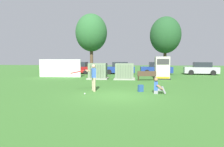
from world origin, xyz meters
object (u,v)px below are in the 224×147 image
object	(u,v)px
generator_enclosure	(162,68)
sports_ball	(85,94)
transformer_west	(98,71)
seated_spectator	(158,87)
parked_car_right_of_center	(156,68)
parked_car_rightmost	(201,69)
park_bench	(147,75)
transformer_mid_west	(125,72)
parked_car_leftmost	(78,68)
parked_car_left_of_center	(119,68)
backpack	(141,88)
batter	(93,76)

from	to	relation	value
generator_enclosure	sports_ball	distance (m)	11.00
transformer_west	seated_spectator	xyz separation A→B (m)	(5.07, -7.88, -0.41)
sports_ball	seated_spectator	bearing A→B (deg)	9.97
generator_enclosure	parked_car_right_of_center	size ratio (longest dim) A/B	0.54
parked_car_rightmost	park_bench	bearing A→B (deg)	-134.33
transformer_mid_west	park_bench	bearing A→B (deg)	-22.78
parked_car_leftmost	parked_car_left_of_center	xyz separation A→B (m)	(5.65, 0.24, 0.00)
transformer_mid_west	parked_car_leftmost	xyz separation A→B (m)	(-6.67, 6.75, -0.04)
generator_enclosure	backpack	world-z (taller)	generator_enclosure
batter	parked_car_left_of_center	world-z (taller)	batter
generator_enclosure	parked_car_rightmost	xyz separation A→B (m)	(5.95, 6.23, -0.38)
parked_car_leftmost	parked_car_left_of_center	bearing A→B (deg)	2.45
park_bench	batter	world-z (taller)	batter
transformer_mid_west	sports_ball	bearing A→B (deg)	-103.17
batter	transformer_west	bearing A→B (deg)	97.50
batter	generator_enclosure	bearing A→B (deg)	55.11
park_bench	parked_car_rightmost	xyz separation A→B (m)	(7.62, 7.80, 0.22)
generator_enclosure	backpack	size ratio (longest dim) A/B	5.23
park_bench	parked_car_leftmost	world-z (taller)	parked_car_leftmost
parked_car_leftmost	sports_ball	bearing A→B (deg)	-73.10
seated_spectator	parked_car_leftmost	world-z (taller)	parked_car_leftmost
generator_enclosure	batter	xyz separation A→B (m)	(-5.59, -8.01, -0.16)
sports_ball	parked_car_rightmost	bearing A→B (deg)	52.77
park_bench	parked_car_right_of_center	world-z (taller)	parked_car_right_of_center
generator_enclosure	backpack	xyz separation A→B (m)	(-2.50, -7.94, -0.92)
sports_ball	parked_car_left_of_center	distance (m)	15.63
parked_car_right_of_center	batter	bearing A→B (deg)	-111.81
park_bench	parked_car_rightmost	world-z (taller)	parked_car_rightmost
generator_enclosure	seated_spectator	xyz separation A→B (m)	(-1.49, -8.50, -0.76)
transformer_west	transformer_mid_west	xyz separation A→B (m)	(2.75, -0.05, 0.00)
batter	sports_ball	world-z (taller)	batter
seated_spectator	parked_car_left_of_center	xyz separation A→B (m)	(-3.34, 14.83, 0.38)
parked_car_left_of_center	backpack	bearing A→B (deg)	-80.71
transformer_west	park_bench	world-z (taller)	transformer_west
transformer_mid_west	sports_ball	xyz separation A→B (m)	(-2.01, -8.59, -0.74)
generator_enclosure	sports_ball	bearing A→B (deg)	-122.13
parked_car_rightmost	parked_car_leftmost	bearing A→B (deg)	-179.49
transformer_mid_west	parked_car_rightmost	world-z (taller)	same
park_bench	parked_car_right_of_center	size ratio (longest dim) A/B	0.43
park_bench	seated_spectator	size ratio (longest dim) A/B	1.91
transformer_west	seated_spectator	world-z (taller)	transformer_west
park_bench	parked_car_right_of_center	distance (m)	8.30
sports_ball	parked_car_leftmost	world-z (taller)	parked_car_leftmost
backpack	parked_car_left_of_center	world-z (taller)	parked_car_left_of_center
parked_car_right_of_center	seated_spectator	bearing A→B (deg)	-96.52
parked_car_left_of_center	sports_ball	bearing A→B (deg)	-93.64
batter	parked_car_leftmost	xyz separation A→B (m)	(-4.89, 14.09, -0.22)
seated_spectator	transformer_mid_west	bearing A→B (deg)	106.47
batter	sports_ball	bearing A→B (deg)	-100.54
seated_spectator	parked_car_right_of_center	size ratio (longest dim) A/B	0.23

